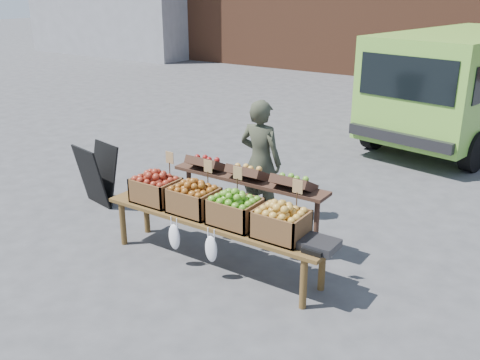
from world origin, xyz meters
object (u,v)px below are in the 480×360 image
Objects in this scene: vendor at (260,161)px; display_bench at (214,242)px; crate_golden_apples at (156,190)px; back_table at (248,200)px; crate_green_apples at (281,224)px; crate_russet_pears at (194,200)px; weighing_scale at (320,244)px; crate_red_apples at (235,212)px; chalkboard_sign at (97,175)px; delivery_van at (462,89)px.

vendor is 1.45m from display_bench.
back_table is at bearing 42.26° from crate_golden_apples.
crate_green_apples is at bearing -40.01° from back_table.
crate_russet_pears is 1.47× the size of weighing_scale.
back_table is 0.78× the size of display_bench.
crate_green_apples is at bearing 0.00° from crate_red_apples.
crate_red_apples is at bearing 180.00° from crate_green_apples.
crate_green_apples is (0.55, 0.00, 0.00)m from crate_red_apples.
display_bench is 0.93m from crate_green_apples.
crate_red_apples is at bearing 180.00° from weighing_scale.
crate_golden_apples is (-0.58, -1.33, -0.09)m from vendor.
vendor reaches higher than crate_golden_apples.
vendor is 0.59× the size of display_bench.
crate_russet_pears and crate_red_apples have the same top height.
chalkboard_sign is at bearing 169.52° from crate_red_apples.
crate_golden_apples is at bearing 180.00° from weighing_scale.
crate_golden_apples is (-1.82, -6.54, -0.34)m from delivery_van.
back_table is 4.20× the size of crate_golden_apples.
crate_golden_apples is 1.10m from crate_red_apples.
display_bench is (-1.00, -6.54, -0.77)m from delivery_van.
crate_russet_pears is (-0.24, -0.72, 0.19)m from back_table.
crate_green_apples is 1.47× the size of weighing_scale.
back_table is 4.20× the size of crate_green_apples.
display_bench is at bearing 0.00° from crate_golden_apples.
back_table is at bearing 92.59° from display_bench.
vendor is 1.84× the size of chalkboard_sign.
vendor is 0.70m from back_table.
back_table is at bearing 150.69° from weighing_scale.
crate_russet_pears is 1.53m from weighing_scale.
vendor reaches higher than back_table.
chalkboard_sign is (-3.39, -6.05, -0.62)m from delivery_van.
crate_red_apples is (0.27, 0.00, 0.42)m from display_bench.
crate_green_apples is at bearing 0.00° from crate_golden_apples.
crate_green_apples is (1.10, 0.00, 0.00)m from crate_russet_pears.
weighing_scale is at bearing -29.31° from back_table.
vendor is at bearing -92.48° from delivery_van.
vendor is at bearing 100.50° from display_bench.
vendor is at bearing 111.41° from crate_red_apples.
back_table is at bearing -89.09° from delivery_van.
display_bench is at bearing 180.00° from crate_green_apples.
crate_russet_pears is 1.10m from crate_green_apples.
chalkboard_sign is 0.41× the size of back_table.
crate_green_apples reaches higher than display_bench.
back_table is 4.20× the size of crate_red_apples.
chalkboard_sign reaches higher than crate_russet_pears.
crate_golden_apples reaches higher than display_bench.
chalkboard_sign is 3.27m from crate_green_apples.
weighing_scale is at bearing 3.62° from chalkboard_sign.
crate_golden_apples is at bearing 180.00° from crate_red_apples.
delivery_van reaches higher than crate_golden_apples.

